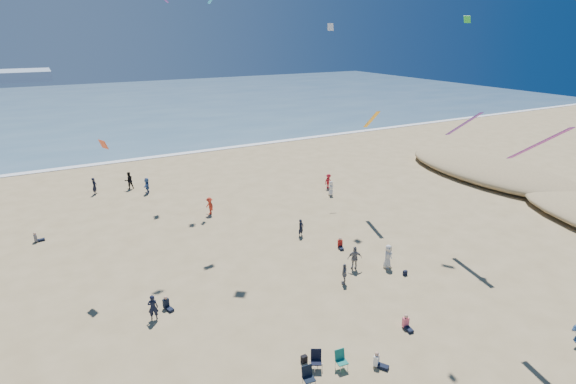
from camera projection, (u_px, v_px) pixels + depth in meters
ground at (332, 381)px, 21.33m from camera, size 220.00×220.00×0.00m
ocean at (92, 106)px, 99.73m from camera, size 220.00×100.00×0.06m
surf_line at (138, 159)px, 58.46m from camera, size 220.00×1.20×0.08m
standing_flyers at (256, 243)px, 33.48m from camera, size 33.89×43.07×1.84m
seated_group at (250, 284)px, 28.80m from camera, size 21.38×24.78×0.84m
chair_cluster at (323, 366)px, 21.57m from camera, size 2.66×1.54×1.00m
black_backpack at (304, 359)px, 22.52m from camera, size 0.30×0.22×0.38m
navy_bag at (405, 273)px, 30.61m from camera, size 0.28×0.18×0.34m
kites_aloft at (319, 38)px, 31.76m from camera, size 44.04×42.10×27.69m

